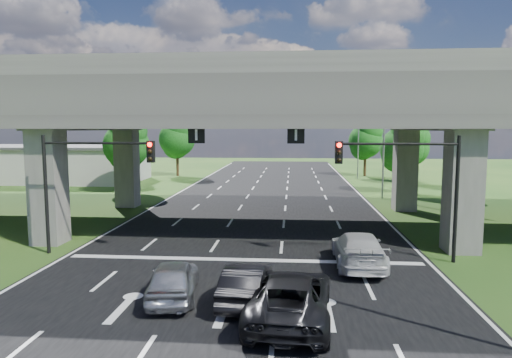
# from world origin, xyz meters

# --- Properties ---
(ground) EXTENTS (160.00, 160.00, 0.00)m
(ground) POSITION_xyz_m (0.00, 0.00, 0.00)
(ground) COLOR #1C4115
(ground) RESTS_ON ground
(road) EXTENTS (18.00, 120.00, 0.03)m
(road) POSITION_xyz_m (0.00, 10.00, 0.01)
(road) COLOR black
(road) RESTS_ON ground
(overpass) EXTENTS (80.00, 15.00, 10.00)m
(overpass) POSITION_xyz_m (0.00, 12.00, 7.92)
(overpass) COLOR #34312F
(overpass) RESTS_ON ground
(warehouse) EXTENTS (20.00, 10.00, 4.00)m
(warehouse) POSITION_xyz_m (-26.00, 35.00, 2.00)
(warehouse) COLOR #9E9E99
(warehouse) RESTS_ON ground
(signal_right) EXTENTS (5.76, 0.54, 6.00)m
(signal_right) POSITION_xyz_m (7.82, 3.94, 4.19)
(signal_right) COLOR black
(signal_right) RESTS_ON ground
(signal_left) EXTENTS (5.76, 0.54, 6.00)m
(signal_left) POSITION_xyz_m (-7.82, 3.94, 4.19)
(signal_left) COLOR black
(signal_left) RESTS_ON ground
(streetlight_far) EXTENTS (3.38, 0.25, 10.00)m
(streetlight_far) POSITION_xyz_m (10.10, 24.00, 5.85)
(streetlight_far) COLOR gray
(streetlight_far) RESTS_ON ground
(streetlight_beyond) EXTENTS (3.38, 0.25, 10.00)m
(streetlight_beyond) POSITION_xyz_m (10.10, 40.00, 5.85)
(streetlight_beyond) COLOR gray
(streetlight_beyond) RESTS_ON ground
(tree_left_near) EXTENTS (4.50, 4.50, 7.80)m
(tree_left_near) POSITION_xyz_m (-13.95, 26.00, 4.82)
(tree_left_near) COLOR black
(tree_left_near) RESTS_ON ground
(tree_left_mid) EXTENTS (3.91, 3.90, 6.76)m
(tree_left_mid) POSITION_xyz_m (-16.95, 34.00, 4.17)
(tree_left_mid) COLOR black
(tree_left_mid) RESTS_ON ground
(tree_left_far) EXTENTS (4.80, 4.80, 8.32)m
(tree_left_far) POSITION_xyz_m (-12.95, 42.00, 5.14)
(tree_left_far) COLOR black
(tree_left_far) RESTS_ON ground
(tree_right_near) EXTENTS (4.20, 4.20, 7.28)m
(tree_right_near) POSITION_xyz_m (13.05, 28.00, 4.50)
(tree_right_near) COLOR black
(tree_right_near) RESTS_ON ground
(tree_right_mid) EXTENTS (3.91, 3.90, 6.76)m
(tree_right_mid) POSITION_xyz_m (16.05, 36.00, 4.17)
(tree_right_mid) COLOR black
(tree_right_mid) RESTS_ON ground
(tree_right_far) EXTENTS (4.50, 4.50, 7.80)m
(tree_right_far) POSITION_xyz_m (12.05, 44.00, 4.82)
(tree_right_far) COLOR black
(tree_right_far) RESTS_ON ground
(car_silver) EXTENTS (2.27, 4.43, 1.44)m
(car_silver) POSITION_xyz_m (-2.03, -1.64, 0.75)
(car_silver) COLOR #AEAFB6
(car_silver) RESTS_ON road
(car_dark) EXTENTS (1.72, 4.23, 1.36)m
(car_dark) POSITION_xyz_m (0.70, -1.78, 0.71)
(car_dark) COLOR black
(car_dark) RESTS_ON road
(car_white) EXTENTS (2.22, 5.34, 1.54)m
(car_white) POSITION_xyz_m (5.40, 3.00, 0.80)
(car_white) COLOR #B2B2B2
(car_white) RESTS_ON road
(car_trailing) EXTENTS (2.97, 5.77, 1.56)m
(car_trailing) POSITION_xyz_m (2.31, -3.21, 0.81)
(car_trailing) COLOR black
(car_trailing) RESTS_ON road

